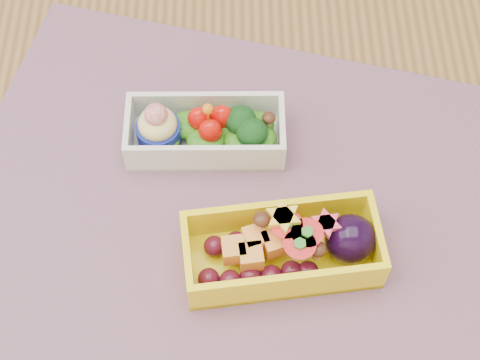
{
  "coord_description": "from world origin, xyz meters",
  "views": [
    {
      "loc": [
        -0.02,
        -0.34,
        1.35
      ],
      "look_at": [
        -0.02,
        -0.01,
        0.79
      ],
      "focal_mm": 54.99,
      "sensor_mm": 36.0,
      "label": 1
    }
  ],
  "objects_px": {
    "bento_white": "(205,132)",
    "bento_yellow": "(286,249)",
    "placemat": "(232,206)",
    "table": "(254,237)"
  },
  "relations": [
    {
      "from": "bento_yellow",
      "to": "table",
      "type": "bearing_deg",
      "value": 101.68
    },
    {
      "from": "bento_white",
      "to": "table",
      "type": "bearing_deg",
      "value": -46.57
    },
    {
      "from": "bento_white",
      "to": "bento_yellow",
      "type": "xyz_separation_m",
      "value": [
        0.07,
        -0.12,
        0.0
      ]
    },
    {
      "from": "placemat",
      "to": "bento_white",
      "type": "bearing_deg",
      "value": 110.41
    },
    {
      "from": "table",
      "to": "bento_yellow",
      "type": "relative_size",
      "value": 6.88
    },
    {
      "from": "table",
      "to": "placemat",
      "type": "bearing_deg",
      "value": -143.1
    },
    {
      "from": "bento_white",
      "to": "bento_yellow",
      "type": "distance_m",
      "value": 0.14
    },
    {
      "from": "placemat",
      "to": "bento_yellow",
      "type": "bearing_deg",
      "value": -50.03
    },
    {
      "from": "table",
      "to": "bento_white",
      "type": "distance_m",
      "value": 0.14
    },
    {
      "from": "table",
      "to": "placemat",
      "type": "xyz_separation_m",
      "value": [
        -0.02,
        -0.02,
        0.1
      ]
    }
  ]
}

